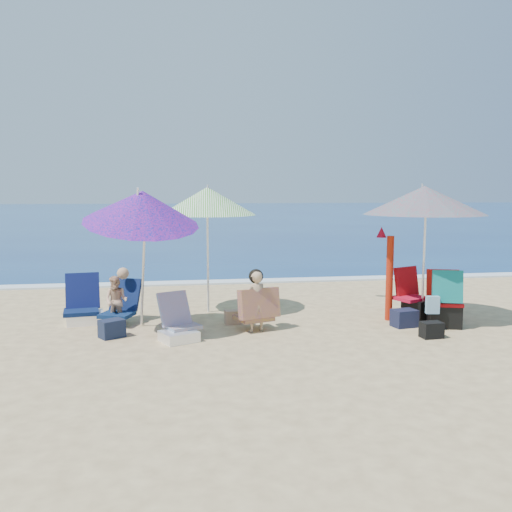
{
  "coord_description": "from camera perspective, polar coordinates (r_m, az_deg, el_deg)",
  "views": [
    {
      "loc": [
        -1.59,
        -7.23,
        2.09
      ],
      "look_at": [
        -0.3,
        1.0,
        1.1
      ],
      "focal_mm": 38.4,
      "sensor_mm": 36.0,
      "label": 1
    }
  ],
  "objects": [
    {
      "name": "ground",
      "position": [
        7.69,
        3.4,
        -9.01
      ],
      "size": [
        120.0,
        120.0,
        0.0
      ],
      "color": "#D8BC84",
      "rests_on": "ground"
    },
    {
      "name": "sea",
      "position": [
        52.29,
        -7.16,
        4.4
      ],
      "size": [
        120.0,
        80.0,
        0.12
      ],
      "color": "navy",
      "rests_on": "ground"
    },
    {
      "name": "foam",
      "position": [
        12.6,
        -1.53,
        -2.67
      ],
      "size": [
        120.0,
        0.5,
        0.04
      ],
      "color": "white",
      "rests_on": "ground"
    },
    {
      "name": "umbrella_turquoise",
      "position": [
        9.11,
        17.14,
        5.56
      ],
      "size": [
        2.47,
        2.47,
        2.21
      ],
      "color": "white",
      "rests_on": "ground"
    },
    {
      "name": "umbrella_striped",
      "position": [
        9.34,
        -5.07,
        5.71
      ],
      "size": [
        1.75,
        1.75,
        2.2
      ],
      "color": "white",
      "rests_on": "ground"
    },
    {
      "name": "umbrella_blue",
      "position": [
        8.01,
        -11.8,
        5.0
      ],
      "size": [
        2.07,
        2.11,
        2.27
      ],
      "color": "silver",
      "rests_on": "ground"
    },
    {
      "name": "furled_umbrella",
      "position": [
        9.1,
        13.58,
        -1.35
      ],
      "size": [
        0.3,
        0.26,
        1.52
      ],
      "color": "#A11E0B",
      "rests_on": "ground"
    },
    {
      "name": "chair_navy",
      "position": [
        9.2,
        -17.49,
        -5.38
      ],
      "size": [
        0.66,
        0.75,
        0.76
      ],
      "color": "#0B1B41",
      "rests_on": "ground"
    },
    {
      "name": "chair_rainbow",
      "position": [
        7.89,
        -8.08,
        -7.37
      ],
      "size": [
        0.66,
        0.8,
        0.64
      ],
      "color": "#EF7C54",
      "rests_on": "ground"
    },
    {
      "name": "camp_chair_left",
      "position": [
        9.34,
        16.45,
        -4.84
      ],
      "size": [
        0.79,
        0.65,
        0.85
      ],
      "color": "#B60D28",
      "rests_on": "ground"
    },
    {
      "name": "camp_chair_right",
      "position": [
        8.97,
        19.0,
        -4.92
      ],
      "size": [
        0.73,
        0.66,
        0.91
      ],
      "color": "#AB0C10",
      "rests_on": "ground"
    },
    {
      "name": "person_center",
      "position": [
        8.2,
        0.06,
        -4.79
      ],
      "size": [
        0.71,
        0.6,
        0.92
      ],
      "color": "tan",
      "rests_on": "ground"
    },
    {
      "name": "person_left",
      "position": [
        8.86,
        -14.2,
        -4.46
      ],
      "size": [
        0.68,
        0.82,
        0.87
      ],
      "color": "tan",
      "rests_on": "ground"
    },
    {
      "name": "bag_navy_a",
      "position": [
        8.18,
        -14.79,
        -7.32
      ],
      "size": [
        0.41,
        0.38,
        0.26
      ],
      "color": "#182036",
      "rests_on": "ground"
    },
    {
      "name": "bag_black_a",
      "position": [
        8.75,
        -7.94,
        -6.43
      ],
      "size": [
        0.28,
        0.21,
        0.2
      ],
      "color": "black",
      "rests_on": "ground"
    },
    {
      "name": "bag_tan",
      "position": [
        8.72,
        -2.42,
        -6.36
      ],
      "size": [
        0.27,
        0.21,
        0.21
      ],
      "color": "tan",
      "rests_on": "ground"
    },
    {
      "name": "bag_navy_b",
      "position": [
        8.82,
        15.18,
        -6.27
      ],
      "size": [
        0.4,
        0.33,
        0.27
      ],
      "color": "#171A32",
      "rests_on": "ground"
    },
    {
      "name": "bag_black_b",
      "position": [
        8.29,
        17.81,
        -7.34
      ],
      "size": [
        0.31,
        0.23,
        0.23
      ],
      "color": "black",
      "rests_on": "ground"
    },
    {
      "name": "orange_item",
      "position": [
        8.5,
        18.16,
        -7.69
      ],
      "size": [
        0.25,
        0.16,
        0.03
      ],
      "color": "#DB4917",
      "rests_on": "ground"
    }
  ]
}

